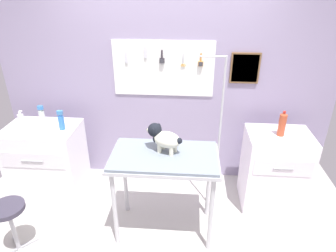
{
  "coord_description": "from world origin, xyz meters",
  "views": [
    {
      "loc": [
        0.3,
        -2.13,
        2.4
      ],
      "look_at": [
        0.11,
        0.3,
        1.19
      ],
      "focal_mm": 31.73,
      "sensor_mm": 36.0,
      "label": 1
    }
  ],
  "objects_px": {
    "soda_bottle": "(282,124)",
    "spray_bottle_tall": "(61,121)",
    "cabinet_right": "(274,170)",
    "grooming_arm": "(218,147)",
    "stool": "(9,215)",
    "dog": "(163,138)",
    "grooming_table": "(164,163)",
    "counter_left": "(48,162)"
  },
  "relations": [
    {
      "from": "grooming_table",
      "to": "dog",
      "type": "relative_size",
      "value": 2.81
    },
    {
      "from": "spray_bottle_tall",
      "to": "stool",
      "type": "bearing_deg",
      "value": -106.11
    },
    {
      "from": "grooming_table",
      "to": "soda_bottle",
      "type": "relative_size",
      "value": 3.72
    },
    {
      "from": "stool",
      "to": "cabinet_right",
      "type": "bearing_deg",
      "value": 19.33
    },
    {
      "from": "dog",
      "to": "soda_bottle",
      "type": "height_order",
      "value": "dog"
    },
    {
      "from": "grooming_table",
      "to": "counter_left",
      "type": "relative_size",
      "value": 1.13
    },
    {
      "from": "dog",
      "to": "spray_bottle_tall",
      "type": "distance_m",
      "value": 1.21
    },
    {
      "from": "grooming_table",
      "to": "soda_bottle",
      "type": "xyz_separation_m",
      "value": [
        1.19,
        0.5,
        0.22
      ]
    },
    {
      "from": "spray_bottle_tall",
      "to": "grooming_table",
      "type": "bearing_deg",
      "value": -20.88
    },
    {
      "from": "grooming_table",
      "to": "dog",
      "type": "xyz_separation_m",
      "value": [
        -0.01,
        0.07,
        0.24
      ]
    },
    {
      "from": "dog",
      "to": "counter_left",
      "type": "bearing_deg",
      "value": 164.32
    },
    {
      "from": "grooming_arm",
      "to": "counter_left",
      "type": "relative_size",
      "value": 1.95
    },
    {
      "from": "dog",
      "to": "spray_bottle_tall",
      "type": "xyz_separation_m",
      "value": [
        -1.15,
        0.38,
        -0.05
      ]
    },
    {
      "from": "grooming_arm",
      "to": "cabinet_right",
      "type": "xyz_separation_m",
      "value": [
        0.68,
        0.2,
        -0.38
      ]
    },
    {
      "from": "soda_bottle",
      "to": "dog",
      "type": "bearing_deg",
      "value": -160.24
    },
    {
      "from": "counter_left",
      "to": "spray_bottle_tall",
      "type": "bearing_deg",
      "value": -4.35
    },
    {
      "from": "stool",
      "to": "soda_bottle",
      "type": "xyz_separation_m",
      "value": [
        2.6,
        0.9,
        0.6
      ]
    },
    {
      "from": "stool",
      "to": "soda_bottle",
      "type": "distance_m",
      "value": 2.82
    },
    {
      "from": "cabinet_right",
      "to": "spray_bottle_tall",
      "type": "distance_m",
      "value": 2.43
    },
    {
      "from": "soda_bottle",
      "to": "spray_bottle_tall",
      "type": "bearing_deg",
      "value": -178.65
    },
    {
      "from": "soda_bottle",
      "to": "cabinet_right",
      "type": "bearing_deg",
      "value": 55.94
    },
    {
      "from": "cabinet_right",
      "to": "soda_bottle",
      "type": "xyz_separation_m",
      "value": [
        -0.01,
        -0.02,
        0.58
      ]
    },
    {
      "from": "grooming_table",
      "to": "soda_bottle",
      "type": "distance_m",
      "value": 1.31
    },
    {
      "from": "grooming_arm",
      "to": "counter_left",
      "type": "distance_m",
      "value": 2.0
    },
    {
      "from": "stool",
      "to": "soda_bottle",
      "type": "bearing_deg",
      "value": 19.09
    },
    {
      "from": "dog",
      "to": "counter_left",
      "type": "height_order",
      "value": "dog"
    },
    {
      "from": "spray_bottle_tall",
      "to": "dog",
      "type": "bearing_deg",
      "value": -18.17
    },
    {
      "from": "cabinet_right",
      "to": "soda_bottle",
      "type": "bearing_deg",
      "value": -124.06
    },
    {
      "from": "grooming_table",
      "to": "stool",
      "type": "height_order",
      "value": "grooming_table"
    },
    {
      "from": "counter_left",
      "to": "stool",
      "type": "height_order",
      "value": "counter_left"
    },
    {
      "from": "grooming_table",
      "to": "counter_left",
      "type": "distance_m",
      "value": 1.55
    },
    {
      "from": "cabinet_right",
      "to": "stool",
      "type": "distance_m",
      "value": 2.77
    },
    {
      "from": "dog",
      "to": "soda_bottle",
      "type": "xyz_separation_m",
      "value": [
        1.21,
        0.43,
        -0.03
      ]
    },
    {
      "from": "cabinet_right",
      "to": "spray_bottle_tall",
      "type": "xyz_separation_m",
      "value": [
        -2.37,
        -0.07,
        0.55
      ]
    },
    {
      "from": "grooming_arm",
      "to": "counter_left",
      "type": "bearing_deg",
      "value": 175.78
    },
    {
      "from": "counter_left",
      "to": "soda_bottle",
      "type": "relative_size",
      "value": 3.3
    },
    {
      "from": "counter_left",
      "to": "grooming_table",
      "type": "bearing_deg",
      "value": -17.98
    },
    {
      "from": "counter_left",
      "to": "stool",
      "type": "xyz_separation_m",
      "value": [
        0.02,
        -0.87,
        -0.02
      ]
    },
    {
      "from": "dog",
      "to": "stool",
      "type": "height_order",
      "value": "dog"
    },
    {
      "from": "grooming_arm",
      "to": "soda_bottle",
      "type": "bearing_deg",
      "value": 15.1
    },
    {
      "from": "counter_left",
      "to": "spray_bottle_tall",
      "type": "relative_size",
      "value": 4.11
    },
    {
      "from": "grooming_arm",
      "to": "cabinet_right",
      "type": "distance_m",
      "value": 0.8
    }
  ]
}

